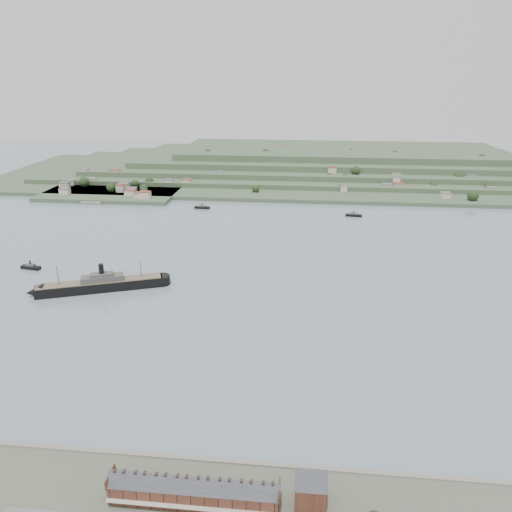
# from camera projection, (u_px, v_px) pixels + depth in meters

# --- Properties ---
(ground) EXTENTS (1400.00, 1400.00, 0.00)m
(ground) POSITION_uv_depth(u_px,v_px,m) (268.00, 293.00, 318.31)
(ground) COLOR slate
(ground) RESTS_ON ground
(terrace_row) EXTENTS (55.60, 9.80, 11.07)m
(terrace_row) POSITION_uv_depth(u_px,v_px,m) (194.00, 491.00, 160.49)
(terrace_row) COLOR #4D291B
(terrace_row) RESTS_ON ground
(gabled_building) EXTENTS (10.40, 10.18, 14.09)m
(gabled_building) POSITION_uv_depth(u_px,v_px,m) (311.00, 488.00, 160.04)
(gabled_building) COLOR #4D291B
(gabled_building) RESTS_ON ground
(far_peninsula) EXTENTS (760.00, 309.00, 30.00)m
(far_peninsula) POSITION_uv_depth(u_px,v_px,m) (313.00, 165.00, 677.31)
(far_peninsula) COLOR #384E34
(far_peninsula) RESTS_ON ground
(steamship) EXTENTS (85.98, 40.01, 21.51)m
(steamship) POSITION_uv_depth(u_px,v_px,m) (97.00, 285.00, 320.96)
(steamship) COLOR black
(steamship) RESTS_ON ground
(tugboat) EXTENTS (15.14, 6.30, 6.61)m
(tugboat) POSITION_uv_depth(u_px,v_px,m) (31.00, 267.00, 356.53)
(tugboat) COLOR black
(tugboat) RESTS_ON ground
(ferry_west) EXTENTS (16.13, 5.68, 5.93)m
(ferry_west) POSITION_uv_depth(u_px,v_px,m) (202.00, 207.00, 511.40)
(ferry_west) COLOR black
(ferry_west) RESTS_ON ground
(ferry_east) EXTENTS (16.09, 6.31, 5.88)m
(ferry_east) POSITION_uv_depth(u_px,v_px,m) (354.00, 215.00, 484.23)
(ferry_east) COLOR black
(ferry_east) RESTS_ON ground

